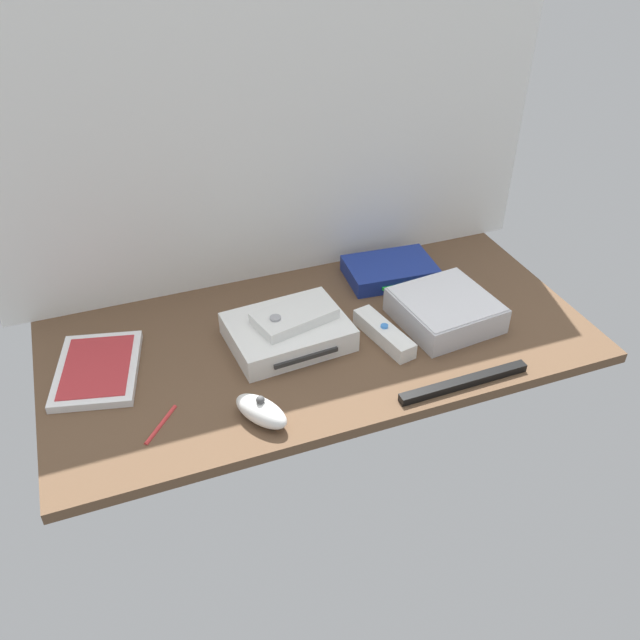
# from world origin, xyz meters

# --- Properties ---
(ground_plane) EXTENTS (1.00, 0.48, 0.02)m
(ground_plane) POSITION_xyz_m (0.00, 0.00, -0.01)
(ground_plane) COLOR brown
(ground_plane) RESTS_ON ground
(back_wall) EXTENTS (1.10, 0.01, 0.64)m
(back_wall) POSITION_xyz_m (0.00, 0.25, 0.32)
(back_wall) COLOR white
(back_wall) RESTS_ON ground
(game_console) EXTENTS (0.22, 0.18, 0.04)m
(game_console) POSITION_xyz_m (-0.06, 0.01, 0.02)
(game_console) COLOR white
(game_console) RESTS_ON ground_plane
(mini_computer) EXTENTS (0.19, 0.19, 0.05)m
(mini_computer) POSITION_xyz_m (0.24, -0.04, 0.03)
(mini_computer) COLOR silver
(mini_computer) RESTS_ON ground_plane
(game_case) EXTENTS (0.18, 0.22, 0.02)m
(game_case) POSITION_xyz_m (-0.39, 0.04, 0.01)
(game_case) COLOR white
(game_case) RESTS_ON ground_plane
(network_router) EXTENTS (0.19, 0.13, 0.03)m
(network_router) POSITION_xyz_m (0.21, 0.14, 0.02)
(network_router) COLOR navy
(network_router) RESTS_ON ground_plane
(remote_wand) EXTENTS (0.06, 0.15, 0.03)m
(remote_wand) POSITION_xyz_m (0.11, -0.05, 0.02)
(remote_wand) COLOR white
(remote_wand) RESTS_ON ground_plane
(remote_nunchuk) EXTENTS (0.09, 0.11, 0.05)m
(remote_nunchuk) POSITION_xyz_m (-0.16, -0.17, 0.02)
(remote_nunchuk) COLOR white
(remote_nunchuk) RESTS_ON ground_plane
(remote_classic_pad) EXTENTS (0.16, 0.11, 0.02)m
(remote_classic_pad) POSITION_xyz_m (-0.05, 0.01, 0.05)
(remote_classic_pad) COLOR white
(remote_classic_pad) RESTS_ON game_console
(sensor_bar) EXTENTS (0.24, 0.02, 0.01)m
(sensor_bar) POSITION_xyz_m (0.18, -0.21, 0.01)
(sensor_bar) COLOR black
(sensor_bar) RESTS_ON ground_plane
(stylus_pen) EXTENTS (0.06, 0.07, 0.01)m
(stylus_pen) POSITION_xyz_m (-0.32, -0.12, 0.00)
(stylus_pen) COLOR red
(stylus_pen) RESTS_ON ground_plane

